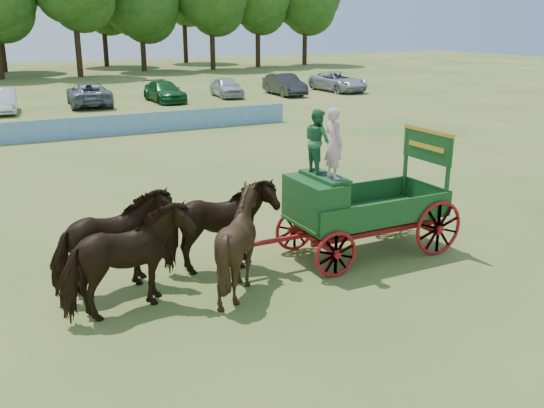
{
  "coord_description": "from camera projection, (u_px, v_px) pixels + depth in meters",
  "views": [
    {
      "loc": [
        -4.51,
        -12.77,
        5.61
      ],
      "look_at": [
        1.98,
        -0.15,
        1.3
      ],
      "focal_mm": 40.0,
      "sensor_mm": 36.0,
      "label": 1
    }
  ],
  "objects": [
    {
      "name": "horse_wheel_left",
      "position": [
        239.0,
        242.0,
        12.88
      ],
      "size": [
        2.24,
        2.05,
        2.19
      ],
      "primitive_type": "imported",
      "rotation": [
        0.0,
        0.0,
        1.72
      ],
      "color": "black",
      "rests_on": "ground"
    },
    {
      "name": "farm_dray",
      "position": [
        342.0,
        194.0,
        14.5
      ],
      "size": [
        6.0,
        2.0,
        3.76
      ],
      "color": "#9E150F",
      "rests_on": "ground"
    },
    {
      "name": "sponsor_banner",
      "position": [
        45.0,
        130.0,
        29.19
      ],
      "size": [
        26.0,
        0.08,
        1.05
      ],
      "primitive_type": "cube",
      "color": "#2062AD",
      "rests_on": "ground"
    },
    {
      "name": "horse_lead_left",
      "position": [
        127.0,
        262.0,
        11.83
      ],
      "size": [
        2.78,
        1.71,
        2.19
      ],
      "primitive_type": "imported",
      "rotation": [
        0.0,
        0.0,
        1.79
      ],
      "color": "black",
      "rests_on": "ground"
    },
    {
      "name": "horse_wheel_right",
      "position": [
        219.0,
        227.0,
        13.81
      ],
      "size": [
        2.7,
        1.43,
        2.19
      ],
      "primitive_type": "imported",
      "rotation": [
        0.0,
        0.0,
        1.47
      ],
      "color": "black",
      "rests_on": "ground"
    },
    {
      "name": "parked_cars",
      "position": [
        36.0,
        98.0,
        39.55
      ],
      "size": [
        51.83,
        6.92,
        1.64
      ],
      "color": "silver",
      "rests_on": "ground"
    },
    {
      "name": "horse_lead_right",
      "position": [
        114.0,
        244.0,
        12.76
      ],
      "size": [
        2.8,
        1.77,
        2.19
      ],
      "primitive_type": "imported",
      "rotation": [
        0.0,
        0.0,
        1.81
      ],
      "color": "black",
      "rests_on": "ground"
    },
    {
      "name": "ground",
      "position": [
        195.0,
        265.0,
        14.47
      ],
      "size": [
        160.0,
        160.0,
        0.0
      ],
      "primitive_type": "plane",
      "color": "olive",
      "rests_on": "ground"
    }
  ]
}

